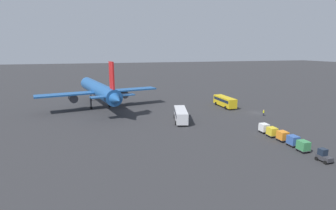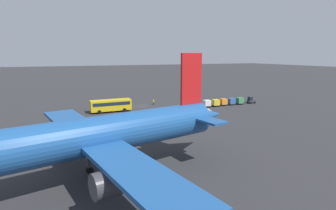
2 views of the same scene
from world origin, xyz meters
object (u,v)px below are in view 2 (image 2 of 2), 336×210
object	(u,v)px
cargo_cart_yellow	(216,103)
cargo_cart_green	(240,101)
baggage_tug	(251,100)
worker_person	(153,102)
cargo_cart_orange	(223,102)
shuttle_bus_near	(111,105)
cargo_cart_white	(207,103)
shuttle_bus_far	(186,116)
cargo_cart_blue	(231,101)
airplane	(85,138)

from	to	relation	value
cargo_cart_yellow	cargo_cart_green	bearing A→B (deg)	179.90
baggage_tug	worker_person	world-z (taller)	baggage_tug
cargo_cart_orange	cargo_cart_yellow	world-z (taller)	same
shuttle_bus_near	worker_person	distance (m)	14.43
shuttle_bus_near	cargo_cart_yellow	distance (m)	29.77
shuttle_bus_near	cargo_cart_white	world-z (taller)	shuttle_bus_near
shuttle_bus_far	cargo_cart_blue	bearing A→B (deg)	-132.62
cargo_cart_green	cargo_cart_orange	world-z (taller)	same
worker_person	cargo_cart_green	xyz separation A→B (m)	(-24.38, 9.49, 0.32)
shuttle_bus_far	cargo_cart_white	distance (m)	20.32
airplane	worker_person	world-z (taller)	airplane
airplane	cargo_cart_orange	world-z (taller)	airplane
shuttle_bus_far	baggage_tug	distance (m)	33.26
airplane	shuttle_bus_near	bearing A→B (deg)	-116.55
shuttle_bus_far	cargo_cart_yellow	bearing A→B (deg)	-125.18
worker_person	cargo_cart_yellow	size ratio (longest dim) A/B	0.84
airplane	shuttle_bus_near	distance (m)	40.16
shuttle_bus_near	cargo_cart_orange	distance (m)	32.57
baggage_tug	cargo_cart_orange	bearing A→B (deg)	-3.18
airplane	cargo_cart_blue	distance (m)	56.99
cargo_cart_yellow	cargo_cart_white	xyz separation A→B (m)	(2.87, -0.15, 0.00)
cargo_cart_green	cargo_cart_white	distance (m)	11.50
worker_person	cargo_cart_blue	distance (m)	23.39
worker_person	cargo_cart_yellow	distance (m)	18.39
shuttle_bus_near	shuttle_bus_far	distance (m)	22.86
cargo_cart_orange	airplane	bearing A→B (deg)	38.70
baggage_tug	cargo_cart_blue	world-z (taller)	baggage_tug
worker_person	cargo_cart_white	size ratio (longest dim) A/B	0.84
baggage_tug	cargo_cart_orange	world-z (taller)	baggage_tug
cargo_cart_orange	worker_person	bearing A→B (deg)	-26.27
shuttle_bus_far	worker_person	distance (m)	23.96
baggage_tug	cargo_cart_orange	size ratio (longest dim) A/B	1.19
shuttle_bus_near	cargo_cart_blue	distance (m)	35.41
shuttle_bus_near	worker_person	world-z (taller)	shuttle_bus_near
baggage_tug	cargo_cart_yellow	bearing A→B (deg)	-1.74
cargo_cart_green	cargo_cart_white	size ratio (longest dim) A/B	1.00
cargo_cart_yellow	cargo_cart_blue	bearing A→B (deg)	-177.25
baggage_tug	cargo_cart_blue	bearing A→B (deg)	-3.60
cargo_cart_green	shuttle_bus_near	bearing A→B (deg)	-7.22
shuttle_bus_near	baggage_tug	distance (m)	42.53
airplane	shuttle_bus_near	world-z (taller)	airplane
baggage_tug	cargo_cart_green	size ratio (longest dim) A/B	1.19
cargo_cart_blue	worker_person	bearing A→B (deg)	-23.15
cargo_cart_green	cargo_cart_orange	bearing A→B (deg)	-2.88
shuttle_bus_near	baggage_tug	size ratio (longest dim) A/B	4.28
cargo_cart_green	cargo_cart_blue	xyz separation A→B (m)	(2.87, -0.29, 0.00)
cargo_cart_orange	cargo_cart_white	xyz separation A→B (m)	(5.75, 0.12, 0.00)
baggage_tug	cargo_cart_green	distance (m)	4.28
shuttle_bus_far	cargo_cart_yellow	size ratio (longest dim) A/B	5.28
cargo_cart_blue	cargo_cart_yellow	world-z (taller)	same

